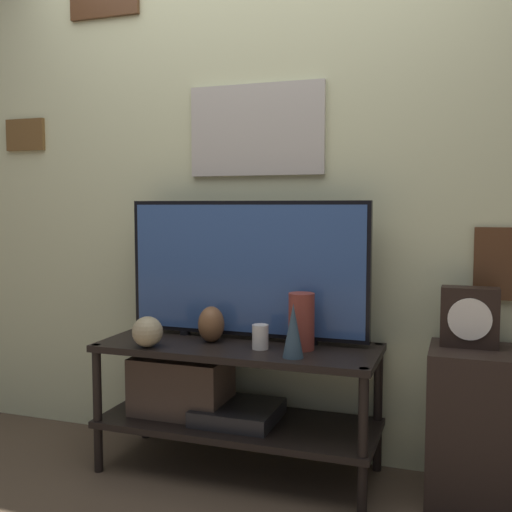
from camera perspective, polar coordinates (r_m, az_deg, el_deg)
ground_plane at (r=2.67m, az=-4.05°, el=-22.10°), size 12.00×12.00×0.00m
wall_back at (r=2.92m, az=0.27°, el=7.77°), size 6.40×0.08×2.70m
media_console at (r=2.81m, az=-3.88°, el=-12.54°), size 1.26×0.49×0.59m
television at (r=2.76m, az=-0.96°, el=-1.22°), size 1.15×0.05×0.64m
vase_urn_stoneware at (r=2.75m, az=-4.29°, el=-6.50°), size 0.12×0.13×0.16m
vase_tall_ceramic at (r=2.60m, az=4.35°, el=-6.22°), size 0.11×0.11×0.25m
vase_round_glass at (r=2.69m, az=-10.29°, el=-7.12°), size 0.14×0.14×0.14m
vase_slim_bronze at (r=2.46m, az=3.56°, el=-7.10°), size 0.09×0.09×0.22m
candle_jar at (r=2.62m, az=0.41°, el=-7.70°), size 0.07×0.07×0.11m
side_table at (r=2.69m, az=19.97°, el=-14.88°), size 0.36×0.35×0.63m
mantel_clock at (r=2.61m, az=19.68°, el=-5.50°), size 0.23×0.11×0.25m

